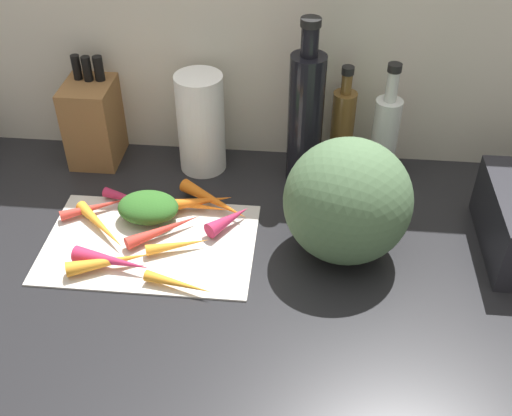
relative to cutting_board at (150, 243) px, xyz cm
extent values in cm
cube|color=black|center=(17.35, -1.88, -1.90)|extent=(170.00, 80.00, 3.00)
cube|color=beige|center=(17.35, 36.62, 29.60)|extent=(170.00, 3.00, 60.00)
cube|color=beige|center=(0.00, 0.00, 0.00)|extent=(41.12, 27.07, 0.80)
cone|color=red|center=(-13.17, 8.14, 1.44)|extent=(13.68, 8.96, 2.09)
cone|color=orange|center=(-5.60, -7.96, 1.85)|extent=(15.67, 8.38, 2.89)
cone|color=#B2264C|center=(14.88, 6.16, 2.00)|extent=(9.26, 10.01, 3.21)
cone|color=orange|center=(6.29, 10.62, 2.12)|extent=(17.77, 8.59, 3.44)
cone|color=orange|center=(11.01, 12.08, 1.86)|extent=(16.09, 12.13, 2.91)
cone|color=red|center=(2.47, 2.25, 1.66)|extent=(14.17, 11.78, 2.53)
cone|color=orange|center=(8.12, -11.95, 1.46)|extent=(13.13, 5.12, 2.13)
cone|color=orange|center=(6.71, 10.51, 1.54)|extent=(15.89, 4.11, 2.28)
cone|color=orange|center=(5.96, -1.75, 1.50)|extent=(12.20, 6.24, 2.20)
cone|color=orange|center=(-10.30, 2.27, 1.56)|extent=(13.59, 13.39, 2.33)
cone|color=#B2264C|center=(-5.21, -7.79, 1.97)|extent=(15.28, 5.66, 3.14)
cone|color=#B2264C|center=(-6.49, 11.36, 1.49)|extent=(13.09, 6.06, 2.18)
ellipsoid|color=#2D6023|center=(-1.74, 7.16, 3.02)|extent=(12.39, 9.53, 5.24)
ellipsoid|color=#4C6B47|center=(37.53, 1.69, 11.70)|extent=(23.61, 22.16, 24.20)
cube|color=brown|center=(-18.70, 29.59, 9.09)|extent=(10.59, 14.24, 18.97)
cylinder|color=black|center=(-21.17, 31.23, 21.32)|extent=(1.94, 1.94, 5.50)
cylinder|color=black|center=(-18.70, 30.75, 21.32)|extent=(2.02, 2.02, 5.50)
cylinder|color=black|center=(-16.22, 31.13, 21.32)|extent=(2.14, 2.14, 5.50)
cylinder|color=white|center=(6.14, 27.62, 10.99)|extent=(10.40, 10.40, 22.77)
cylinder|color=black|center=(28.94, 25.39, 14.24)|extent=(7.45, 7.45, 29.27)
cylinder|color=black|center=(28.94, 25.39, 31.89)|extent=(3.53, 3.53, 6.03)
cylinder|color=black|center=(28.94, 25.39, 35.70)|extent=(4.06, 4.06, 1.60)
cylinder|color=brown|center=(37.04, 29.77, 9.19)|extent=(5.15, 5.15, 19.19)
cylinder|color=brown|center=(37.04, 29.77, 21.00)|extent=(2.28, 2.28, 4.43)
cylinder|color=black|center=(37.04, 29.77, 24.01)|extent=(2.62, 2.62, 1.60)
cylinder|color=silver|center=(46.02, 27.02, 9.29)|extent=(5.71, 5.71, 19.39)
cylinder|color=silver|center=(46.02, 27.02, 22.27)|extent=(2.50, 2.50, 6.57)
cylinder|color=black|center=(46.02, 27.02, 26.36)|extent=(2.88, 2.88, 1.60)
camera|label=1|loc=(29.44, -88.64, 81.43)|focal=43.61mm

